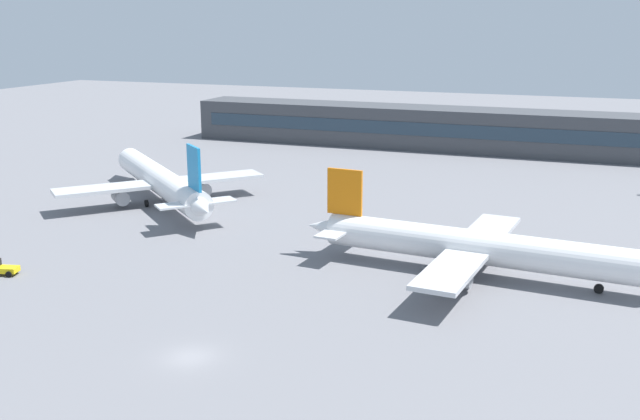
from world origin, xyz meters
TOP-DOWN VIEW (x-y plane):
  - ground_plane at (0.00, 40.00)m, footprint 400.00×400.00m
  - terminal_building at (0.00, 111.32)m, footprint 117.33×12.13m
  - airplane_near at (19.92, 29.58)m, footprint 43.41×30.36m
  - airplane_mid at (-32.99, 47.06)m, footprint 36.92×34.13m
  - baggage_tug_yellow at (-30.76, 10.85)m, footprint 3.86×2.52m

SIDE VIEW (x-z plane):
  - ground_plane at x=0.00m, z-range 0.00..0.00m
  - baggage_tug_yellow at x=-30.76m, z-range -0.08..1.67m
  - airplane_near at x=19.92m, z-range -2.09..8.63m
  - airplane_mid at x=-32.99m, z-range -2.24..9.26m
  - terminal_building at x=0.00m, z-range 0.00..9.00m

